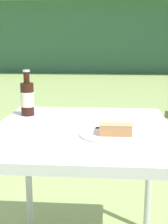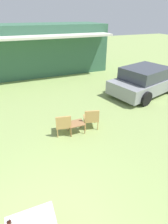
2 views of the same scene
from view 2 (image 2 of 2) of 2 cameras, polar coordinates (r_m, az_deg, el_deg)
name	(u,v)px [view 2 (image 2 of 2)]	position (r m, az deg, el deg)	size (l,w,h in m)	color
cabin_building	(19,50)	(13.37, -20.47, 18.51)	(11.64, 4.74, 3.15)	#38664C
parked_car	(145,81)	(9.80, 19.37, 9.61)	(4.37, 2.89, 1.41)	gray
wicker_chair_cushioned	(63,123)	(6.09, -6.75, -3.72)	(0.60, 0.61, 0.81)	tan
wicker_chair_plain	(91,118)	(6.36, 2.38, -1.88)	(0.63, 0.64, 0.81)	tan
garden_side_table	(76,124)	(6.18, -2.61, -3.93)	(0.56, 0.44, 0.40)	#996B42
cola_bottle_near	(10,224)	(3.49, -23.06, -30.68)	(0.07, 0.07, 0.24)	black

